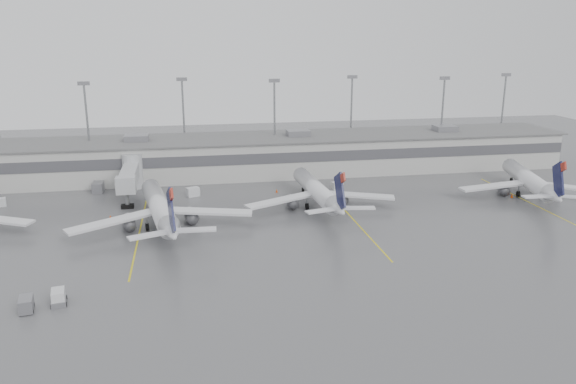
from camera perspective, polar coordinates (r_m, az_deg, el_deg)
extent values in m
plane|color=#4F4F52|center=(70.88, -1.78, -9.39)|extent=(260.00, 260.00, 0.00)
cube|color=#B5B4AF|center=(124.59, -5.77, 3.61)|extent=(150.00, 16.00, 8.00)
cube|color=#47474C|center=(116.54, -5.46, 3.27)|extent=(150.00, 0.15, 2.20)
cube|color=#606060|center=(123.81, -5.82, 5.44)|extent=(152.00, 17.00, 0.30)
cube|color=slate|center=(136.83, 15.66, 6.25)|extent=(5.00, 4.00, 1.30)
cylinder|color=gray|center=(126.80, -19.62, 5.75)|extent=(0.44, 0.44, 20.00)
cube|color=slate|center=(125.58, -20.06, 10.33)|extent=(2.40, 0.50, 0.80)
cylinder|color=gray|center=(132.51, -10.52, 6.80)|extent=(0.44, 0.44, 20.00)
cube|color=slate|center=(131.34, -10.75, 11.19)|extent=(2.40, 0.50, 0.80)
cylinder|color=gray|center=(126.57, -1.37, 6.64)|extent=(0.44, 0.44, 20.00)
cube|color=slate|center=(125.35, -1.40, 11.25)|extent=(2.40, 0.50, 0.80)
cylinder|color=gray|center=(138.20, 6.42, 7.33)|extent=(0.44, 0.44, 20.00)
cube|color=slate|center=(137.08, 6.56, 11.54)|extent=(2.40, 0.50, 0.80)
cylinder|color=gray|center=(138.43, 15.34, 6.88)|extent=(0.44, 0.44, 20.00)
cube|color=slate|center=(137.31, 15.65, 11.08)|extent=(2.40, 0.50, 0.80)
cylinder|color=gray|center=(154.41, 20.92, 7.28)|extent=(0.44, 0.44, 20.00)
cube|color=slate|center=(153.41, 21.30, 11.04)|extent=(2.40, 0.50, 0.80)
cylinder|color=#A7AAAD|center=(117.09, -15.49, 2.07)|extent=(4.00, 4.00, 7.00)
cube|color=#A7AAAD|center=(110.62, -15.79, 1.68)|extent=(2.80, 13.00, 2.60)
cube|color=#A7AAAD|center=(103.38, -16.15, 0.68)|extent=(3.40, 2.40, 3.00)
cylinder|color=gray|center=(104.15, -16.03, -0.86)|extent=(0.70, 0.70, 2.80)
cube|color=black|center=(104.44, -15.98, -1.41)|extent=(2.20, 1.20, 0.70)
cube|color=yellow|center=(92.88, -14.79, -3.69)|extent=(0.25, 40.00, 0.01)
cube|color=yellow|center=(96.32, 6.43, -2.54)|extent=(0.25, 40.00, 0.01)
cube|color=yellow|center=(111.25, 23.99, -1.33)|extent=(0.25, 40.00, 0.01)
cylinder|color=silver|center=(93.34, -12.97, -1.38)|extent=(7.01, 23.90, 3.23)
cone|color=silver|center=(106.13, -13.85, 0.64)|extent=(3.67, 3.50, 3.23)
cone|color=silver|center=(79.68, -11.73, -3.97)|extent=(4.06, 5.83, 3.23)
cube|color=silver|center=(90.27, -17.45, -2.88)|extent=(13.73, 8.90, 0.38)
cube|color=silver|center=(91.82, -8.04, -1.98)|extent=(14.26, 4.89, 0.38)
cube|color=black|center=(78.19, -11.80, -1.94)|extent=(1.30, 6.04, 7.04)
cube|color=maroon|center=(76.06, -11.77, -0.24)|extent=(0.67, 2.20, 2.04)
cylinder|color=black|center=(103.37, -13.53, -1.33)|extent=(0.53, 1.02, 0.97)
cylinder|color=black|center=(91.91, -14.10, -3.46)|extent=(0.67, 1.25, 1.18)
cylinder|color=black|center=(92.36, -11.31, -3.19)|extent=(0.67, 1.25, 1.18)
cylinder|color=silver|center=(101.58, 2.82, 0.29)|extent=(4.05, 22.25, 3.02)
cone|color=silver|center=(113.24, 1.11, 1.94)|extent=(3.15, 2.96, 3.02)
cone|color=silver|center=(89.20, 5.14, -1.71)|extent=(3.25, 5.17, 3.02)
cube|color=silver|center=(97.53, -0.73, -0.85)|extent=(13.16, 7.07, 0.35)
cube|color=silver|center=(101.33, 7.08, -0.33)|extent=(13.30, 5.98, 0.35)
cube|color=black|center=(87.91, 5.29, 0.01)|extent=(0.57, 5.67, 6.58)
cube|color=maroon|center=(86.03, 5.60, 1.46)|extent=(0.40, 2.05, 1.91)
cylinder|color=black|center=(110.68, 1.54, 0.23)|extent=(0.39, 0.92, 0.91)
cylinder|color=black|center=(99.87, 1.94, -1.45)|extent=(0.50, 1.13, 1.11)
cylinder|color=black|center=(101.00, 4.26, -1.28)|extent=(0.50, 1.13, 1.11)
cylinder|color=silver|center=(118.02, 23.16, 1.24)|extent=(8.58, 22.57, 3.07)
cone|color=silver|center=(129.75, 21.41, 2.66)|extent=(3.69, 3.54, 3.07)
cone|color=silver|center=(105.58, 25.47, -0.41)|extent=(4.25, 5.72, 3.07)
cube|color=silver|center=(113.40, 20.14, 0.57)|extent=(13.44, 3.49, 0.36)
cube|color=silver|center=(118.18, 26.83, 0.41)|extent=(12.65, 9.38, 0.36)
cube|color=black|center=(104.41, 25.76, 1.08)|extent=(1.73, 5.66, 6.69)
cube|color=maroon|center=(102.64, 26.20, 2.33)|extent=(0.81, 2.08, 1.94)
cylinder|color=black|center=(127.10, 21.74, 1.15)|extent=(0.58, 0.98, 0.92)
cylinder|color=black|center=(116.07, 22.34, -0.18)|extent=(0.73, 1.20, 1.13)
cylinder|color=black|center=(117.49, 24.32, -0.22)|extent=(0.73, 1.20, 1.13)
cube|color=silver|center=(70.99, -22.30, -9.85)|extent=(1.81, 2.51, 1.72)
cube|color=slate|center=(71.21, -22.25, -10.23)|extent=(2.06, 2.92, 0.67)
cylinder|color=black|center=(72.16, -22.84, -10.01)|extent=(0.30, 0.56, 0.54)
cylinder|color=black|center=(72.06, -21.61, -9.91)|extent=(0.30, 0.56, 0.54)
cylinder|color=black|center=(70.43, -22.90, -10.66)|extent=(0.30, 0.56, 0.54)
cylinder|color=black|center=(70.32, -21.64, -10.56)|extent=(0.30, 0.56, 0.54)
cube|color=slate|center=(70.71, -25.06, -10.28)|extent=(1.87, 2.76, 1.55)
cylinder|color=black|center=(71.86, -25.46, -10.45)|extent=(0.28, 0.54, 0.51)
cylinder|color=black|center=(70.08, -24.53, -11.01)|extent=(0.28, 0.54, 0.51)
cube|color=silver|center=(109.25, -9.65, 0.01)|extent=(2.78, 2.33, 1.68)
cube|color=silver|center=(112.92, 5.01, 0.65)|extent=(2.42, 1.91, 1.51)
cube|color=slate|center=(116.46, -18.72, 0.46)|extent=(2.07, 3.25, 2.01)
cone|color=#E24404|center=(99.57, -17.61, -2.41)|extent=(0.39, 0.39, 0.62)
cone|color=#E24404|center=(110.42, -1.15, 0.13)|extent=(0.42, 0.42, 0.67)
cone|color=#E24404|center=(115.10, 21.79, -0.34)|extent=(0.50, 0.50, 0.79)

